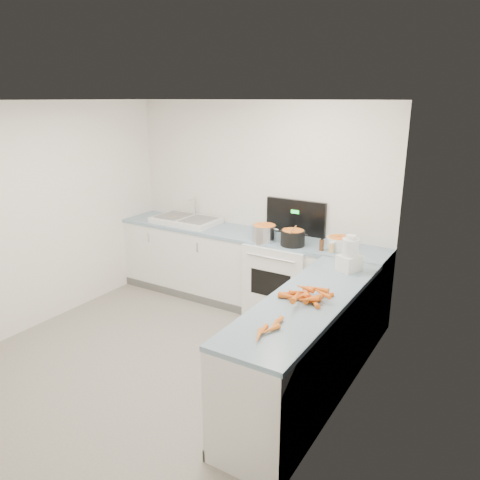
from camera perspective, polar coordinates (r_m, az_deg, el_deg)
The scene contains 19 objects.
floor at distance 4.84m, azimuth -10.21°, elevation -14.77°, with size 3.50×4.00×0.00m, color gray, non-canonical shape.
ceiling at distance 4.13m, azimuth -12.08°, elevation 16.30°, with size 3.50×4.00×0.00m, color white, non-canonical shape.
wall_back at distance 5.89m, azimuth 2.07°, elevation 4.49°, with size 3.50×2.50×0.00m, color white, non-canonical shape.
wall_left at distance 5.62m, azimuth -24.45°, elevation 2.33°, with size 4.00×2.50×0.00m, color white, non-canonical shape.
wall_right at distance 3.45m, azimuth 11.19°, elevation -5.06°, with size 4.00×2.50×0.00m, color white, non-canonical shape.
counter_back at distance 5.86m, azimuth 0.55°, elevation -3.51°, with size 3.50×0.62×0.94m.
counter_right at distance 4.13m, azimuth 8.07°, elevation -12.98°, with size 0.62×2.20×0.94m.
stove at distance 5.61m, azimuth 5.32°, elevation -4.53°, with size 0.76×0.65×1.36m.
sink at distance 6.20m, azimuth -6.60°, elevation 2.43°, with size 0.86×0.52×0.31m.
steel_pot at distance 5.38m, azimuth 2.96°, elevation 0.76°, with size 0.28×0.28×0.21m, color silver.
black_pot at distance 5.24m, azimuth 6.44°, elevation 0.16°, with size 0.27×0.27×0.19m, color black.
wooden_spoon at distance 5.21m, azimuth 6.48°, elevation 1.28°, with size 0.01×0.01×0.33m, color #AD7A47.
mixing_bowl at distance 5.21m, azimuth 12.01°, elevation -0.34°, with size 0.28×0.28×0.13m, color white.
extract_bottle at distance 5.11m, azimuth 9.91°, elevation -0.63°, with size 0.05×0.05×0.12m, color #593319.
spice_jar at distance 5.08m, azimuth 11.10°, elevation -0.94°, with size 0.05×0.05×0.10m, color #E5B266.
food_processor at distance 4.55m, azimuth 13.22°, elevation -1.84°, with size 0.24×0.26×0.35m.
carrot_pile at distance 3.88m, azimuth 7.91°, elevation -6.69°, with size 0.42×0.42×0.09m.
peeled_carrots at distance 3.36m, azimuth 3.48°, elevation -10.78°, with size 0.12×0.41×0.04m.
peelings at distance 6.29m, azimuth -7.93°, elevation 2.98°, with size 0.21×0.25×0.01m.
Camera 1 is at (2.81, -3.02, 2.52)m, focal length 35.00 mm.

